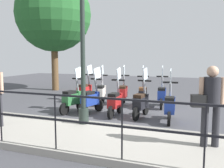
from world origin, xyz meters
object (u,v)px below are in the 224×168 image
tree_large (54,14)px  scooter_far_3 (101,92)px  scooter_near_2 (115,101)px  scooter_near_0 (170,106)px  scooter_far_2 (123,93)px  scooter_far_0 (162,95)px  scooter_near_3 (91,99)px  scooter_near_1 (141,102)px  pedestrian_with_bag (210,100)px  scooter_far_4 (85,91)px  lamp_post_near (83,53)px  scooter_far_1 (143,94)px  scooter_near_4 (72,99)px

tree_large → scooter_far_3: (-2.79, -3.92, -3.62)m
scooter_near_2 → scooter_near_0: bearing=-93.9°
scooter_far_2 → scooter_far_0: bearing=-99.9°
scooter_near_3 → scooter_far_2: size_ratio=1.00×
scooter_near_1 → scooter_far_2: size_ratio=1.00×
scooter_near_2 → pedestrian_with_bag: bearing=-128.9°
tree_large → scooter_far_2: bearing=-118.4°
tree_large → scooter_far_4: tree_large is taller
scooter_near_0 → scooter_far_2: same height
lamp_post_near → tree_large: size_ratio=0.68×
scooter_near_1 → scooter_far_0: same height
scooter_far_0 → scooter_far_2: same height
pedestrian_with_bag → scooter_far_0: bearing=2.1°
scooter_near_0 → pedestrian_with_bag: bearing=-159.8°
scooter_far_1 → scooter_far_4: 2.42m
scooter_far_2 → scooter_near_2: bearing=179.2°
tree_large → scooter_near_0: (-4.50, -6.82, -3.62)m
scooter_near_4 → scooter_far_1: (1.71, -2.00, 0.00)m
scooter_far_1 → scooter_near_0: bearing=-157.2°
scooter_near_0 → scooter_near_3: size_ratio=1.00×
scooter_near_0 → scooter_far_3: same height
pedestrian_with_bag → scooter_near_0: (2.10, 1.04, -0.60)m
tree_large → scooter_near_3: bearing=-135.7°
scooter_near_2 → scooter_far_0: (1.85, -1.16, 0.00)m
scooter_far_1 → scooter_far_2: size_ratio=1.00×
scooter_far_0 → scooter_far_4: 3.10m
scooter_near_0 → scooter_far_1: (1.76, 1.22, 0.00)m
pedestrian_with_bag → scooter_near_4: 4.81m
scooter_near_2 → scooter_far_3: (1.59, 1.18, 0.00)m
scooter_near_0 → scooter_far_2: size_ratio=1.00×
scooter_near_0 → scooter_far_4: (1.82, 3.65, 0.00)m
tree_large → scooter_near_1: size_ratio=3.98×
scooter_far_1 → scooter_far_2: (0.17, 0.82, 0.00)m
scooter_near_3 → scooter_near_4: bearing=115.9°
scooter_near_2 → scooter_far_4: (1.70, 1.93, 0.00)m
lamp_post_near → tree_large: (5.98, 4.79, 2.10)m
scooter_near_1 → scooter_near_4: (-0.17, 2.32, 0.00)m
scooter_far_0 → scooter_far_2: (-0.04, 1.50, 0.00)m
scooter_near_1 → scooter_near_0: bearing=-96.3°
lamp_post_near → scooter_near_0: size_ratio=2.72×
scooter_near_2 → lamp_post_near: bearing=169.0°
scooter_near_0 → scooter_far_2: bearing=40.7°
scooter_near_1 → tree_large: bearing=61.4°
tree_large → scooter_near_1: 8.15m
pedestrian_with_bag → scooter_far_3: 5.51m
lamp_post_near → scooter_near_1: (1.69, -1.12, -1.52)m
tree_large → scooter_near_1: bearing=-125.9°
scooter_near_4 → scooter_far_4: bearing=25.3°
scooter_near_2 → scooter_far_1: 1.72m
lamp_post_near → scooter_far_0: bearing=-23.2°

